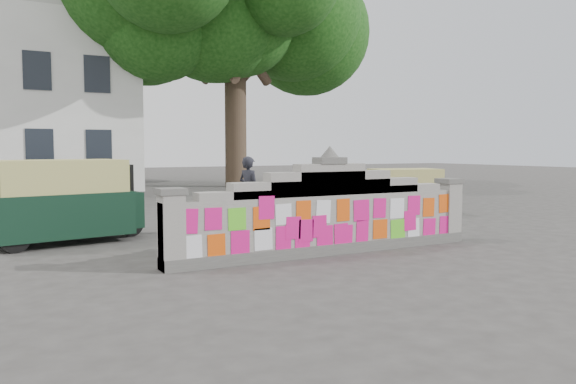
% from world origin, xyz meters
% --- Properties ---
extents(ground, '(100.00, 100.00, 0.00)m').
position_xyz_m(ground, '(0.00, 0.00, 0.00)').
color(ground, '#383533').
rests_on(ground, ground).
extents(parapet_wall, '(6.48, 0.44, 2.01)m').
position_xyz_m(parapet_wall, '(-0.00, -0.01, 0.75)').
color(parapet_wall, '#4C4C49').
rests_on(parapet_wall, ground).
extents(shade_tree, '(12.00, 10.00, 12.00)m').
position_xyz_m(shade_tree, '(6.00, 18.00, 8.94)').
color(shade_tree, '#38281E').
rests_on(shade_tree, ground).
extents(cyclist_bike, '(1.83, 1.20, 0.91)m').
position_xyz_m(cyclist_bike, '(-0.35, 2.78, 0.45)').
color(cyclist_bike, black).
rests_on(cyclist_bike, ground).
extents(cyclist_rider, '(0.55, 0.66, 1.54)m').
position_xyz_m(cyclist_rider, '(-0.35, 2.78, 0.77)').
color(cyclist_rider, '#21212A').
rests_on(cyclist_rider, ground).
extents(pedestrian, '(0.89, 1.02, 1.76)m').
position_xyz_m(pedestrian, '(1.77, 2.48, 0.88)').
color(pedestrian, green).
rests_on(pedestrian, ground).
extents(rickshaw_left, '(3.21, 1.84, 1.73)m').
position_xyz_m(rickshaw_left, '(-4.16, 3.68, 0.90)').
color(rickshaw_left, black).
rests_on(rickshaw_left, ground).
extents(rickshaw_right, '(2.56, 1.56, 1.37)m').
position_xyz_m(rickshaw_right, '(5.17, 3.99, 0.71)').
color(rickshaw_right, black).
rests_on(rickshaw_right, ground).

